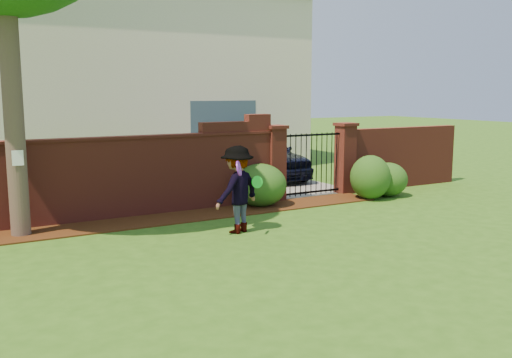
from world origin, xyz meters
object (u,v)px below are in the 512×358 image
car (265,156)px  frisbee_purple (239,168)px  frisbee_green (257,182)px  man (239,190)px

car → frisbee_purple: bearing=-121.5°
frisbee_purple → frisbee_green: frisbee_purple is taller
car → frisbee_green: (-3.57, -5.75, 0.26)m
man → frisbee_green: (0.34, -0.13, 0.14)m
man → frisbee_purple: size_ratio=6.09×
man → frisbee_green: bearing=138.1°
car → frisbee_green: bearing=-119.1°
frisbee_green → frisbee_purple: bearing=-150.5°
frisbee_purple → car: bearing=55.7°
frisbee_purple → frisbee_green: (0.56, 0.32, -0.34)m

